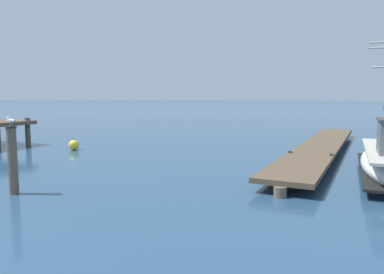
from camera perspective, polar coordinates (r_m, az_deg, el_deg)
floating_dock at (r=18.88m, az=19.46°, el=-1.27°), size 3.27×17.67×0.53m
mooring_piling at (r=11.50m, az=-26.10°, el=-3.09°), size 0.30×0.30×1.94m
perched_seagull at (r=11.38m, az=-26.35°, el=2.28°), size 0.38×0.19×0.26m
mooring_buoy at (r=19.73m, az=-17.86°, el=-1.18°), size 0.53×0.53×0.60m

